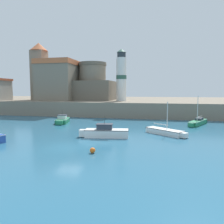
{
  "coord_description": "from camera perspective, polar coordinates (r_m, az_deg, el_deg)",
  "views": [
    {
      "loc": [
        8.86,
        -20.28,
        5.71
      ],
      "look_at": [
        1.08,
        15.63,
        2.0
      ],
      "focal_mm": 35.0,
      "sensor_mm": 36.0,
      "label": 1
    }
  ],
  "objects": [
    {
      "name": "sailboat_white_0",
      "position": [
        28.95,
        13.77,
        -4.98
      ],
      "size": [
        5.24,
        4.48,
        4.25
      ],
      "color": "white",
      "rests_on": "ground"
    },
    {
      "name": "motorboat_white_3",
      "position": [
        26.59,
        -1.78,
        -5.27
      ],
      "size": [
        6.08,
        2.39,
        2.54
      ],
      "color": "white",
      "rests_on": "ground"
    },
    {
      "name": "ground_plane",
      "position": [
        22.86,
        -11.14,
        -8.81
      ],
      "size": [
        200.0,
        200.0,
        0.0
      ],
      "primitive_type": "plane",
      "color": "#28607F"
    },
    {
      "name": "church",
      "position": [
        60.88,
        -12.75,
        8.22
      ],
      "size": [
        13.03,
        17.63,
        14.79
      ],
      "color": "gray",
      "rests_on": "quay_seawall"
    },
    {
      "name": "motorboat_green_2",
      "position": [
        38.99,
        -12.84,
        -2.03
      ],
      "size": [
        2.78,
        5.22,
        2.33
      ],
      "color": "#237A4C",
      "rests_on": "ground"
    },
    {
      "name": "lighthouse",
      "position": [
        52.18,
        2.46,
        9.38
      ],
      "size": [
        2.43,
        2.43,
        12.11
      ],
      "color": "silver",
      "rests_on": "quay_seawall"
    },
    {
      "name": "sailboat_green_4",
      "position": [
        38.47,
        21.5,
        -2.48
      ],
      "size": [
        3.78,
        6.18,
        4.83
      ],
      "color": "#237A4C",
      "rests_on": "ground"
    },
    {
      "name": "mooring_buoy",
      "position": [
        20.17,
        -5.1,
        -9.95
      ],
      "size": [
        0.51,
        0.51,
        0.51
      ],
      "primitive_type": "sphere",
      "color": "orange",
      "rests_on": "ground"
    },
    {
      "name": "fortress",
      "position": [
        56.87,
        -5.05,
        6.63
      ],
      "size": [
        10.93,
        10.93,
        9.52
      ],
      "color": "#685E4F",
      "rests_on": "quay_seawall"
    },
    {
      "name": "quay_seawall",
      "position": [
        63.64,
        4.21,
        2.02
      ],
      "size": [
        120.0,
        40.0,
        3.15
      ],
      "primitive_type": "cube",
      "color": "gray",
      "rests_on": "ground"
    }
  ]
}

